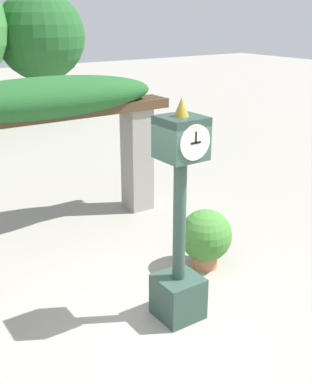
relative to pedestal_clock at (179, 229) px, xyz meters
The scene contains 4 objects.
ground_plane 1.26m from the pedestal_clock, 152.12° to the right, with size 60.00×60.00×0.00m, color gray.
pedestal_clock is the anchor object (origin of this frame).
pergola 3.49m from the pedestal_clock, 94.47° to the left, with size 4.63×1.07×2.69m.
potted_plant_near_left 1.53m from the pedestal_clock, 35.57° to the left, with size 0.79×0.79×0.92m.
Camera 1 is at (-2.93, -4.05, 3.68)m, focal length 45.00 mm.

